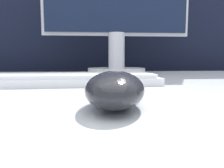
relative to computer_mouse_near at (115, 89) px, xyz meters
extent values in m
cube|color=black|center=(0.05, 0.86, -0.08)|extent=(5.00, 0.03, 1.36)
ellipsoid|color=#232328|center=(0.00, 0.00, 0.00)|extent=(0.08, 0.13, 0.04)
cube|color=white|center=(-0.09, 0.23, -0.01)|extent=(0.42, 0.13, 0.02)
cube|color=white|center=(-0.09, 0.23, 0.00)|extent=(0.39, 0.12, 0.01)
cylinder|color=silver|center=(0.07, 0.60, -0.01)|extent=(0.22, 0.22, 0.02)
cylinder|color=silver|center=(0.07, 0.60, 0.07)|extent=(0.06, 0.06, 0.14)
camera|label=1|loc=(-0.03, -0.25, 0.04)|focal=35.00mm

